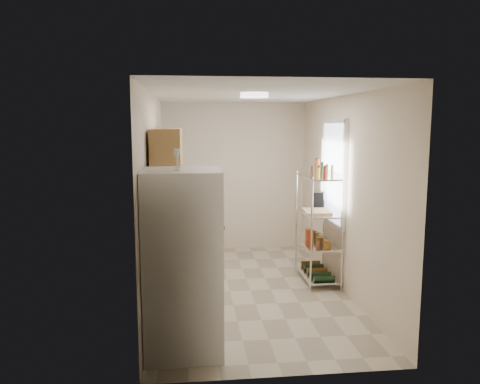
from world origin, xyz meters
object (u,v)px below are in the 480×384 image
at_px(rice_cooker, 179,212).
at_px(espresso_machine, 318,199).
at_px(frying_pan_large, 178,213).
at_px(refrigerator, 183,262).
at_px(cutting_board, 317,211).

height_order(rice_cooker, espresso_machine, espresso_machine).
bearing_deg(rice_cooker, frying_pan_large, 94.70).
height_order(refrigerator, frying_pan_large, refrigerator).
xyz_separation_m(refrigerator, rice_cooker, (-0.08, 2.16, 0.10)).
distance_m(rice_cooker, espresso_machine, 2.05).
relative_size(rice_cooker, espresso_machine, 0.95).
bearing_deg(cutting_board, rice_cooker, 169.09).
bearing_deg(rice_cooker, refrigerator, -87.84).
relative_size(rice_cooker, frying_pan_large, 1.02).
distance_m(refrigerator, frying_pan_large, 2.41).
distance_m(rice_cooker, frying_pan_large, 0.27).
bearing_deg(frying_pan_large, refrigerator, -66.73).
relative_size(refrigerator, rice_cooker, 7.61).
bearing_deg(frying_pan_large, espresso_machine, 15.13).
height_order(rice_cooker, cutting_board, rice_cooker).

